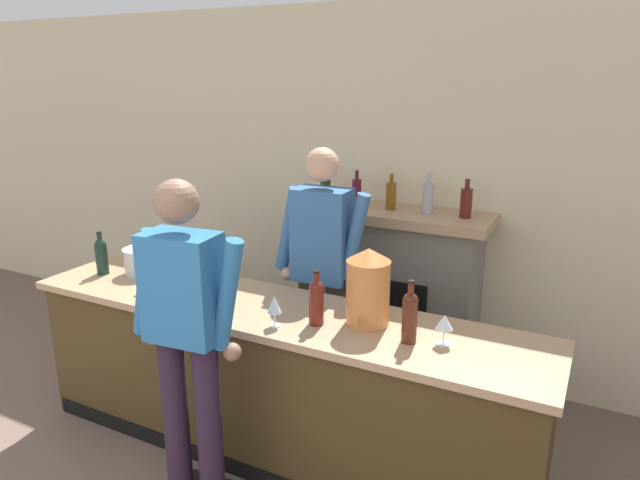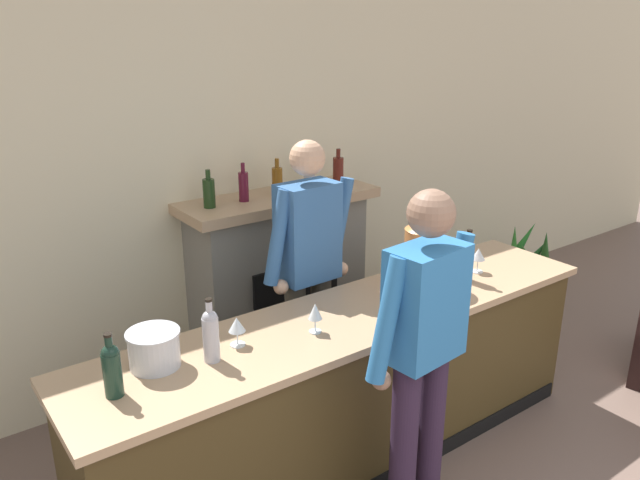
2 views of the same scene
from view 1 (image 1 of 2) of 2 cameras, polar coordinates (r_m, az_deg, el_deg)
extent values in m
cube|color=beige|center=(4.47, 3.94, 5.06)|extent=(12.00, 0.07, 2.75)
cube|color=#433419|center=(3.53, -4.61, -14.20)|extent=(3.10, 0.61, 0.90)
cube|color=tan|center=(3.32, -4.79, -7.13)|extent=(3.17, 0.68, 0.04)
cube|color=black|center=(3.55, -7.29, -22.04)|extent=(3.04, 0.01, 0.10)
cube|color=gray|center=(4.33, 6.95, -5.84)|extent=(1.27, 0.44, 1.24)
cube|color=black|center=(4.19, 5.75, -9.00)|extent=(0.70, 0.02, 0.79)
cube|color=tan|center=(4.11, 7.16, 2.57)|extent=(1.43, 0.52, 0.07)
cylinder|color=#1C3416|center=(4.28, 0.55, 5.02)|extent=(0.08, 0.08, 0.19)
cylinder|color=#1C3416|center=(4.26, 0.55, 6.67)|extent=(0.03, 0.03, 0.06)
cylinder|color=#551428|center=(4.18, 3.68, 4.76)|extent=(0.07, 0.07, 0.20)
cylinder|color=#551428|center=(4.15, 3.72, 6.52)|extent=(0.03, 0.03, 0.07)
cylinder|color=brown|center=(4.08, 7.11, 4.37)|extent=(0.07, 0.07, 0.19)
cylinder|color=brown|center=(4.06, 7.18, 6.15)|extent=(0.03, 0.03, 0.06)
cylinder|color=#A4A7B1|center=(4.00, 10.75, 4.12)|extent=(0.08, 0.08, 0.21)
cylinder|color=#A4A7B1|center=(3.97, 10.85, 6.13)|extent=(0.03, 0.03, 0.07)
cylinder|color=#521A13|center=(3.94, 14.40, 3.58)|extent=(0.08, 0.08, 0.20)
cylinder|color=#521A13|center=(3.91, 14.53, 5.46)|extent=(0.03, 0.03, 0.07)
cylinder|color=#2A1B30|center=(3.09, -10.99, -18.32)|extent=(0.13, 0.13, 1.00)
cylinder|color=#2A1B30|center=(3.19, -14.17, -17.35)|extent=(0.13, 0.13, 1.00)
cube|color=#2968A3|center=(2.79, -13.58, -4.63)|extent=(0.38, 0.25, 0.53)
cylinder|color=#2968A3|center=(2.69, -9.27, -5.49)|extent=(0.20, 0.08, 0.57)
sphere|color=#8A6650|center=(2.83, -8.78, -11.00)|extent=(0.09, 0.09, 0.09)
cylinder|color=#2968A3|center=(2.94, -17.03, -4.09)|extent=(0.20, 0.08, 0.57)
sphere|color=#8A6650|center=(3.07, -16.33, -9.23)|extent=(0.09, 0.09, 0.09)
sphere|color=#8A6650|center=(2.67, -14.17, 3.74)|extent=(0.21, 0.21, 0.21)
cylinder|color=#484237|center=(3.93, -1.15, -10.34)|extent=(0.13, 0.13, 0.96)
cube|color=black|center=(4.10, -1.56, -16.33)|extent=(0.11, 0.24, 0.07)
cylinder|color=#484237|center=(3.85, 1.57, -10.91)|extent=(0.13, 0.13, 0.96)
cube|color=black|center=(4.02, 1.10, -16.99)|extent=(0.11, 0.24, 0.07)
cube|color=#356299|center=(3.61, 0.21, 0.50)|extent=(0.37, 0.23, 0.60)
cylinder|color=#356299|center=(3.68, -3.17, 1.11)|extent=(0.20, 0.08, 0.57)
sphere|color=tan|center=(3.76, -3.24, -3.38)|extent=(0.09, 0.09, 0.09)
cylinder|color=#356299|center=(3.49, 3.49, 0.27)|extent=(0.20, 0.08, 0.57)
sphere|color=tan|center=(3.57, 3.28, -4.44)|extent=(0.09, 0.09, 0.09)
sphere|color=tan|center=(3.51, 0.22, 7.56)|extent=(0.21, 0.21, 0.21)
cylinder|color=#CE7B3E|center=(3.05, 4.81, -5.28)|extent=(0.23, 0.23, 0.35)
cone|color=#CE7B3E|center=(2.98, 4.91, -1.48)|extent=(0.24, 0.24, 0.07)
cylinder|color=#B29333|center=(2.97, 3.75, -8.06)|extent=(0.02, 0.04, 0.02)
cylinder|color=silver|center=(4.01, -17.36, -2.08)|extent=(0.23, 0.23, 0.16)
cylinder|color=silver|center=(3.98, -17.47, -0.89)|extent=(0.25, 0.25, 0.01)
cylinder|color=#162E23|center=(4.08, -20.98, -1.81)|extent=(0.08, 0.08, 0.20)
sphere|color=#162E23|center=(4.06, -21.12, -0.46)|extent=(0.08, 0.08, 0.08)
cylinder|color=#162E23|center=(4.05, -21.18, 0.08)|extent=(0.03, 0.03, 0.08)
cylinder|color=black|center=(4.03, -21.24, 0.69)|extent=(0.03, 0.03, 0.01)
cylinder|color=#4D2014|center=(2.89, 8.94, -8.00)|extent=(0.08, 0.08, 0.23)
sphere|color=#4D2014|center=(2.85, 9.04, -5.92)|extent=(0.07, 0.07, 0.07)
cylinder|color=#4D2014|center=(2.83, 9.08, -5.09)|extent=(0.03, 0.03, 0.09)
cylinder|color=black|center=(2.81, 9.12, -4.13)|extent=(0.03, 0.03, 0.01)
cylinder|color=#ACAAB2|center=(3.77, -16.00, -2.68)|extent=(0.08, 0.08, 0.22)
sphere|color=#ACAAB2|center=(3.74, -16.13, -1.09)|extent=(0.07, 0.07, 0.07)
cylinder|color=#ACAAB2|center=(3.73, -16.18, -0.46)|extent=(0.03, 0.03, 0.09)
cylinder|color=black|center=(3.71, -16.24, 0.25)|extent=(0.03, 0.03, 0.01)
cylinder|color=maroon|center=(3.06, -0.38, -6.59)|extent=(0.08, 0.08, 0.21)
sphere|color=maroon|center=(3.02, -0.38, -4.76)|extent=(0.08, 0.08, 0.08)
cylinder|color=maroon|center=(3.00, -0.38, -4.03)|extent=(0.03, 0.03, 0.08)
cylinder|color=black|center=(2.99, -0.38, -3.19)|extent=(0.04, 0.04, 0.01)
cylinder|color=silver|center=(3.74, -13.38, -4.38)|extent=(0.07, 0.07, 0.01)
cylinder|color=silver|center=(3.73, -13.41, -3.82)|extent=(0.01, 0.01, 0.07)
cone|color=silver|center=(3.70, -13.49, -2.78)|extent=(0.08, 0.08, 0.07)
cylinder|color=silver|center=(3.43, -9.63, -6.08)|extent=(0.06, 0.06, 0.01)
cylinder|color=silver|center=(3.41, -9.66, -5.50)|extent=(0.01, 0.01, 0.07)
cone|color=silver|center=(3.39, -9.72, -4.29)|extent=(0.07, 0.07, 0.08)
cylinder|color=silver|center=(3.08, -4.54, -8.54)|extent=(0.06, 0.06, 0.01)
cylinder|color=silver|center=(3.06, -4.56, -7.87)|extent=(0.01, 0.01, 0.07)
cone|color=silver|center=(3.03, -4.59, -6.43)|extent=(0.08, 0.08, 0.09)
cylinder|color=silver|center=(2.94, 12.21, -10.12)|extent=(0.08, 0.08, 0.01)
cylinder|color=silver|center=(2.93, 12.26, -9.37)|extent=(0.01, 0.01, 0.08)
cone|color=silver|center=(2.89, 12.35, -8.00)|extent=(0.09, 0.09, 0.07)
camera|label=2|loc=(3.61, -61.44, 11.26)|focal=35.00mm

